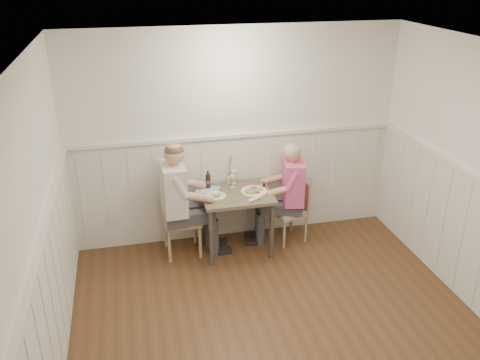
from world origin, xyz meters
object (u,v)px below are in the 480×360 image
Objects in this scene: diner_cream at (179,210)px; beer_bottle at (208,180)px; chair_right at (292,208)px; chair_left at (177,217)px; grass_vase at (229,170)px; dining_table at (236,201)px; man_in_pink at (289,201)px.

beer_bottle is at bearing 28.72° from diner_cream.
chair_left is at bearing -179.10° from chair_right.
beer_bottle reaches higher than chair_left.
dining_table is at bearing -84.45° from grass_vase.
chair_right is at bearing 29.29° from man_in_pink.
man_in_pink is 5.98× the size of beer_bottle.
chair_right is 0.60× the size of man_in_pink.
chair_right is 1.11m from beer_bottle.
chair_left is 0.14m from diner_cream.
dining_table is 0.68m from diner_cream.
grass_vase is at bearing 23.62° from diner_cream.
man_in_pink is 0.91× the size of diner_cream.
chair_left is (-1.43, -0.02, 0.06)m from chair_right.
chair_right is 1.43m from chair_left.
diner_cream reaches higher than chair_left.
diner_cream is at bearing -179.97° from dining_table.
beer_bottle is 0.55× the size of grass_vase.
chair_left is at bearing 107.60° from diner_cream.
diner_cream reaches higher than man_in_pink.
chair_left is at bearing -159.91° from beer_bottle.
grass_vase reaches higher than dining_table.
chair_right is 0.55× the size of diner_cream.
chair_right is (0.73, 0.09, -0.21)m from dining_table.
man_in_pink reaches higher than beer_bottle.
dining_table is at bearing 0.03° from diner_cream.
grass_vase reaches higher than beer_bottle.
man_in_pink reaches higher than grass_vase.
beer_bottle is (-0.96, 0.16, 0.30)m from man_in_pink.
chair_right is at bearing 0.90° from chair_left.
chair_left reaches higher than chair_right.
diner_cream is at bearing -151.28° from beer_bottle.
chair_right reaches higher than dining_table.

